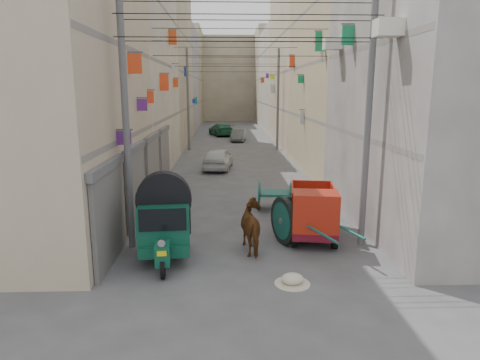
{
  "coord_description": "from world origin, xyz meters",
  "views": [
    {
      "loc": [
        -0.7,
        -6.73,
        4.79
      ],
      "look_at": [
        -0.22,
        6.5,
        2.0
      ],
      "focal_mm": 32.0,
      "sensor_mm": 36.0,
      "label": 1
    }
  ],
  "objects_px": {
    "distant_car_white": "(218,158)",
    "horse": "(255,227)",
    "auto_rickshaw": "(165,220)",
    "second_cart": "(275,195)",
    "distant_car_grey": "(239,135)",
    "distant_car_green": "(221,129)",
    "mini_truck": "(314,215)",
    "feed_sack": "(292,279)",
    "tonga_cart": "(303,217)"
  },
  "relations": [
    {
      "from": "distant_car_white",
      "to": "horse",
      "type": "bearing_deg",
      "value": 102.24
    },
    {
      "from": "auto_rickshaw",
      "to": "second_cart",
      "type": "xyz_separation_m",
      "value": [
        3.75,
        4.94,
        -0.51
      ]
    },
    {
      "from": "second_cart",
      "to": "horse",
      "type": "bearing_deg",
      "value": -97.14
    },
    {
      "from": "distant_car_white",
      "to": "distant_car_grey",
      "type": "bearing_deg",
      "value": -89.95
    },
    {
      "from": "distant_car_grey",
      "to": "distant_car_green",
      "type": "height_order",
      "value": "distant_car_green"
    },
    {
      "from": "mini_truck",
      "to": "feed_sack",
      "type": "distance_m",
      "value": 3.46
    },
    {
      "from": "second_cart",
      "to": "distant_car_white",
      "type": "bearing_deg",
      "value": 111.68
    },
    {
      "from": "tonga_cart",
      "to": "horse",
      "type": "distance_m",
      "value": 1.79
    },
    {
      "from": "horse",
      "to": "distant_car_grey",
      "type": "xyz_separation_m",
      "value": [
        0.43,
        28.56,
        -0.18
      ]
    },
    {
      "from": "distant_car_green",
      "to": "tonga_cart",
      "type": "bearing_deg",
      "value": 78.84
    },
    {
      "from": "mini_truck",
      "to": "second_cart",
      "type": "relative_size",
      "value": 2.26
    },
    {
      "from": "horse",
      "to": "distant_car_grey",
      "type": "relative_size",
      "value": 0.51
    },
    {
      "from": "auto_rickshaw",
      "to": "feed_sack",
      "type": "height_order",
      "value": "auto_rickshaw"
    },
    {
      "from": "tonga_cart",
      "to": "second_cart",
      "type": "bearing_deg",
      "value": 78.27
    },
    {
      "from": "feed_sack",
      "to": "distant_car_green",
      "type": "relative_size",
      "value": 0.12
    },
    {
      "from": "distant_car_white",
      "to": "tonga_cart",
      "type": "bearing_deg",
      "value": 109.46
    },
    {
      "from": "feed_sack",
      "to": "distant_car_green",
      "type": "height_order",
      "value": "distant_car_green"
    },
    {
      "from": "auto_rickshaw",
      "to": "horse",
      "type": "distance_m",
      "value": 2.7
    },
    {
      "from": "distant_car_grey",
      "to": "auto_rickshaw",
      "type": "bearing_deg",
      "value": -88.19
    },
    {
      "from": "second_cart",
      "to": "distant_car_green",
      "type": "relative_size",
      "value": 0.32
    },
    {
      "from": "auto_rickshaw",
      "to": "mini_truck",
      "type": "xyz_separation_m",
      "value": [
        4.58,
        1.32,
        -0.29
      ]
    },
    {
      "from": "tonga_cart",
      "to": "feed_sack",
      "type": "distance_m",
      "value": 3.3
    },
    {
      "from": "mini_truck",
      "to": "horse",
      "type": "height_order",
      "value": "mini_truck"
    },
    {
      "from": "auto_rickshaw",
      "to": "distant_car_green",
      "type": "relative_size",
      "value": 0.62
    },
    {
      "from": "distant_car_green",
      "to": "distant_car_white",
      "type": "bearing_deg",
      "value": 73.73
    },
    {
      "from": "mini_truck",
      "to": "distant_car_green",
      "type": "bearing_deg",
      "value": 104.11
    },
    {
      "from": "auto_rickshaw",
      "to": "distant_car_green",
      "type": "height_order",
      "value": "auto_rickshaw"
    },
    {
      "from": "auto_rickshaw",
      "to": "mini_truck",
      "type": "distance_m",
      "value": 4.77
    },
    {
      "from": "auto_rickshaw",
      "to": "second_cart",
      "type": "bearing_deg",
      "value": 48.17
    },
    {
      "from": "horse",
      "to": "distant_car_grey",
      "type": "height_order",
      "value": "horse"
    },
    {
      "from": "auto_rickshaw",
      "to": "tonga_cart",
      "type": "relative_size",
      "value": 0.78
    },
    {
      "from": "auto_rickshaw",
      "to": "distant_car_white",
      "type": "xyz_separation_m",
      "value": [
        1.31,
        14.25,
        -0.47
      ]
    },
    {
      "from": "mini_truck",
      "to": "distant_car_white",
      "type": "height_order",
      "value": "mini_truck"
    },
    {
      "from": "tonga_cart",
      "to": "auto_rickshaw",
      "type": "bearing_deg",
      "value": 177.51
    },
    {
      "from": "auto_rickshaw",
      "to": "distant_car_grey",
      "type": "distance_m",
      "value": 29.21
    },
    {
      "from": "feed_sack",
      "to": "distant_car_grey",
      "type": "xyz_separation_m",
      "value": [
        -0.35,
        30.9,
        0.43
      ]
    },
    {
      "from": "second_cart",
      "to": "mini_truck",
      "type": "bearing_deg",
      "value": -70.11
    },
    {
      "from": "auto_rickshaw",
      "to": "second_cart",
      "type": "relative_size",
      "value": 1.9
    },
    {
      "from": "mini_truck",
      "to": "distant_car_white",
      "type": "bearing_deg",
      "value": 112.68
    },
    {
      "from": "second_cart",
      "to": "horse",
      "type": "relative_size",
      "value": 0.83
    },
    {
      "from": "auto_rickshaw",
      "to": "horse",
      "type": "relative_size",
      "value": 1.58
    },
    {
      "from": "second_cart",
      "to": "feed_sack",
      "type": "height_order",
      "value": "second_cart"
    },
    {
      "from": "distant_car_green",
      "to": "second_cart",
      "type": "bearing_deg",
      "value": 78.53
    },
    {
      "from": "auto_rickshaw",
      "to": "distant_car_white",
      "type": "distance_m",
      "value": 14.32
    },
    {
      "from": "feed_sack",
      "to": "second_cart",
      "type": "bearing_deg",
      "value": 87.13
    },
    {
      "from": "tonga_cart",
      "to": "feed_sack",
      "type": "bearing_deg",
      "value": -123.93
    },
    {
      "from": "feed_sack",
      "to": "horse",
      "type": "xyz_separation_m",
      "value": [
        -0.78,
        2.34,
        0.61
      ]
    },
    {
      "from": "tonga_cart",
      "to": "distant_car_white",
      "type": "xyz_separation_m",
      "value": [
        -2.92,
        12.98,
        -0.12
      ]
    },
    {
      "from": "second_cart",
      "to": "distant_car_green",
      "type": "bearing_deg",
      "value": 101.69
    },
    {
      "from": "distant_car_grey",
      "to": "second_cart",
      "type": "bearing_deg",
      "value": -80.54
    }
  ]
}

